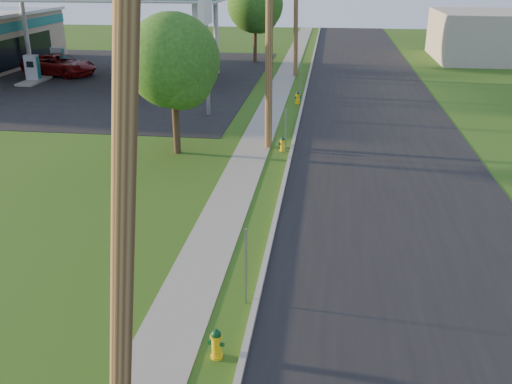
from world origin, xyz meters
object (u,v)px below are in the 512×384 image
fuel_pump_nw (33,72)px  price_pylon (205,12)px  hydrant_mid (283,144)px  hydrant_far (298,98)px  tree_lot (256,7)px  car_red (59,65)px  tree_verge (175,65)px  fuel_pump_ne (158,75)px  car_silver (168,69)px  utility_pole_mid (269,34)px  utility_pole_far (296,8)px  fuel_pump_se (174,66)px  utility_pole_near (123,202)px  hydrant_near (216,344)px  fuel_pump_sw (59,63)px

fuel_pump_nw → price_pylon: price_pylon is taller
hydrant_mid → hydrant_far: 9.26m
tree_lot → car_red: 16.28m
price_pylon → tree_verge: 7.12m
fuel_pump_ne → hydrant_mid: 16.58m
fuel_pump_ne → hydrant_mid: bearing=-54.6°
car_silver → utility_pole_mid: bearing=-132.0°
utility_pole_far → tree_verge: 19.82m
fuel_pump_se → hydrant_far: (9.70, -8.25, -0.34)m
tree_verge → hydrant_mid: size_ratio=8.92×
price_pylon → car_red: bearing=142.3°
fuel_pump_nw → hydrant_far: fuel_pump_nw is taller
fuel_pump_nw → fuel_pump_ne: 9.00m
utility_pole_near → hydrant_near: size_ratio=13.39×
fuel_pump_se → tree_verge: (5.14, -18.44, 3.12)m
utility_pole_mid → tree_lot: utility_pole_mid is taller
fuel_pump_nw → hydrant_far: size_ratio=4.06×
tree_lot → hydrant_mid: tree_lot is taller
tree_lot → hydrant_mid: bearing=-80.0°
price_pylon → hydrant_far: bearing=34.7°
utility_pole_far → fuel_pump_ne: bearing=-150.7°
utility_pole_far → car_silver: utility_pole_far is taller
utility_pole_near → fuel_pump_sw: size_ratio=2.96×
fuel_pump_nw → hydrant_near: fuel_pump_nw is taller
utility_pole_far → fuel_pump_se: (-8.90, -1.00, -4.08)m
utility_pole_far → car_silver: 10.14m
tree_lot → hydrant_far: tree_lot is taller
price_pylon → hydrant_far: 7.62m
tree_verge → hydrant_far: bearing=65.9°
utility_pole_mid → car_silver: size_ratio=2.30×
hydrant_near → hydrant_mid: bearing=89.4°
fuel_pump_ne → tree_verge: size_ratio=0.54×
fuel_pump_nw → tree_verge: (14.14, -14.44, 3.12)m
fuel_pump_ne → tree_verge: tree_verge is taller
tree_lot → car_red: tree_lot is taller
utility_pole_near → car_red: bearing=117.1°
fuel_pump_sw → price_pylon: size_ratio=0.47×
fuel_pump_sw → fuel_pump_se: same height
tree_verge → hydrant_far: tree_verge is taller
utility_pole_near → tree_verge: bearing=102.8°
fuel_pump_ne → fuel_pump_sw: 9.85m
utility_pole_near → fuel_pump_nw: 36.03m
fuel_pump_se → tree_lot: bearing=52.4°
utility_pole_mid → hydrant_mid: utility_pole_mid is taller
price_pylon → utility_pole_far: bearing=72.7°
price_pylon → hydrant_mid: (4.59, -6.01, -5.11)m
car_silver → utility_pole_far: bearing=-56.8°
hydrant_near → hydrant_far: bearing=89.3°
fuel_pump_se → car_red: bearing=-172.3°
fuel_pump_sw → tree_lot: (14.28, 6.87, 3.77)m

